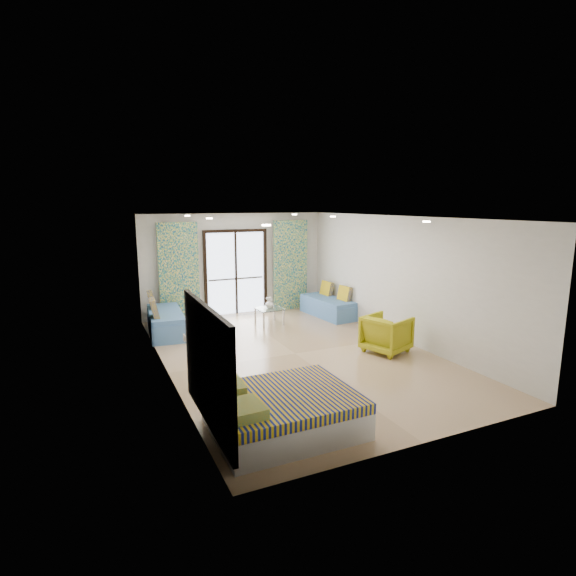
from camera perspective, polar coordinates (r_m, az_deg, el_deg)
name	(u,v)px	position (r m, az deg, el deg)	size (l,w,h in m)	color
floor	(295,354)	(9.08, 0.92, -8.33)	(5.00, 7.50, 0.01)	#9A7C5B
ceiling	(296,217)	(8.59, 0.97, 8.96)	(5.00, 7.50, 0.01)	silver
wall_back	(235,264)	(12.18, -6.70, 3.05)	(5.00, 0.01, 2.70)	silver
wall_front	(430,340)	(5.68, 17.58, -6.32)	(5.00, 0.01, 2.70)	silver
wall_left	(164,299)	(8.00, -15.44, -1.31)	(0.01, 7.50, 2.70)	silver
wall_right	(399,279)	(10.05, 13.91, 1.17)	(0.01, 7.50, 2.70)	silver
balcony_door	(236,267)	(12.17, -6.64, 2.61)	(1.76, 0.08, 2.28)	black
balcony_rail	(236,279)	(12.22, -6.63, 1.18)	(1.52, 0.03, 0.04)	#595451
curtain_left	(179,272)	(11.64, -13.69, 1.96)	(1.00, 0.10, 2.50)	silver
curtain_right	(290,265)	(12.59, 0.30, 2.91)	(1.00, 0.10, 2.50)	silver
downlight_a	(266,225)	(6.19, -2.77, 7.98)	(0.12, 0.12, 0.02)	#FFE0B2
downlight_b	(427,222)	(7.69, 17.19, 8.06)	(0.12, 0.12, 0.02)	#FFE0B2
downlight_c	(209,218)	(9.04, -9.96, 8.71)	(0.12, 0.12, 0.02)	#FFE0B2
downlight_d	(333,217)	(10.13, 5.74, 9.02)	(0.12, 0.12, 0.02)	#FFE0B2
downlight_e	(187,216)	(10.99, -12.66, 8.95)	(0.12, 0.12, 0.02)	#FFE0B2
downlight_f	(294,214)	(11.90, 0.81, 9.32)	(0.12, 0.12, 0.02)	#FFE0B2
headboard	(207,366)	(5.54, -10.22, -9.71)	(0.06, 2.10, 1.50)	black
switch_plate	(184,338)	(6.69, -13.01, -6.19)	(0.02, 0.10, 0.10)	silver
bed	(282,411)	(6.14, -0.71, -15.35)	(1.86, 1.52, 0.64)	silver
daybed_left	(165,321)	(10.74, -15.36, -4.09)	(0.88, 1.93, 0.93)	#4772AA
daybed_right	(328,306)	(11.99, 5.13, -2.30)	(0.83, 1.80, 0.86)	#4772AA
coffee_table	(269,310)	(11.13, -2.40, -2.80)	(0.63, 0.63, 0.71)	silver
vase	(270,304)	(11.13, -2.36, -2.01)	(0.21, 0.21, 0.21)	white
armchair	(387,332)	(9.29, 12.41, -5.48)	(0.80, 0.75, 0.83)	#AAA715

